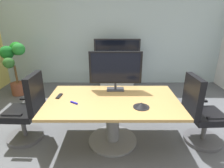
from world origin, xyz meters
TOP-DOWN VIEW (x-y plane):
  - ground_plane at (0.00, 0.00)m, footprint 7.13×7.13m
  - wall_back_glass_partition at (0.00, 2.84)m, footprint 6.13×0.10m
  - conference_table at (0.01, 0.08)m, footprint 1.92×1.12m
  - office_chair_left at (-1.31, 0.15)m, footprint 0.60×0.58m
  - office_chair_right at (1.34, 0.06)m, footprint 0.61×0.58m
  - tv_monitor at (0.06, 0.47)m, footprint 0.84×0.18m
  - wall_display_unit at (0.13, 2.48)m, footprint 1.20×0.36m
  - potted_plant at (-2.35, 1.99)m, footprint 0.60×0.67m
  - conference_phone at (0.39, -0.15)m, footprint 0.22×0.22m
  - remote_control at (-0.80, 0.19)m, footprint 0.07×0.17m
  - whiteboard_marker at (-0.53, -0.04)m, footprint 0.12×0.09m

SIDE VIEW (x-z plane):
  - ground_plane at x=0.00m, z-range 0.00..0.00m
  - wall_display_unit at x=0.13m, z-range -0.21..1.10m
  - office_chair_left at x=-1.31m, z-range -0.09..1.00m
  - office_chair_right at x=1.34m, z-range -0.09..1.00m
  - conference_table at x=0.01m, z-range 0.17..0.90m
  - remote_control at x=-0.80m, z-range 0.72..0.74m
  - whiteboard_marker at x=-0.53m, z-range 0.72..0.74m
  - conference_phone at x=0.39m, z-range 0.72..0.79m
  - potted_plant at x=-2.35m, z-range 0.19..1.47m
  - tv_monitor at x=0.06m, z-range 0.76..1.40m
  - wall_back_glass_partition at x=0.00m, z-range 0.00..2.73m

